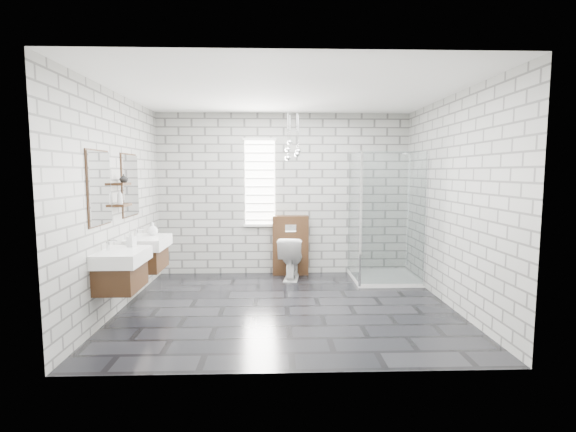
{
  "coord_description": "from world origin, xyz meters",
  "views": [
    {
      "loc": [
        -0.15,
        -5.23,
        1.72
      ],
      "look_at": [
        0.03,
        0.35,
        1.14
      ],
      "focal_mm": 26.0,
      "sensor_mm": 36.0,
      "label": 1
    }
  ],
  "objects_px": {
    "vanity_left": "(119,259)",
    "vanity_right": "(146,244)",
    "cistern_panel": "(290,245)",
    "toilet": "(291,257)",
    "shower_enclosure": "(380,250)"
  },
  "relations": [
    {
      "from": "shower_enclosure",
      "to": "toilet",
      "type": "bearing_deg",
      "value": 170.14
    },
    {
      "from": "shower_enclosure",
      "to": "toilet",
      "type": "relative_size",
      "value": 2.95
    },
    {
      "from": "vanity_left",
      "to": "vanity_right",
      "type": "bearing_deg",
      "value": 90.0
    },
    {
      "from": "vanity_left",
      "to": "shower_enclosure",
      "type": "relative_size",
      "value": 0.77
    },
    {
      "from": "shower_enclosure",
      "to": "toilet",
      "type": "distance_m",
      "value": 1.42
    },
    {
      "from": "vanity_left",
      "to": "cistern_panel",
      "type": "xyz_separation_m",
      "value": [
        2.02,
        2.27,
        -0.26
      ]
    },
    {
      "from": "vanity_right",
      "to": "toilet",
      "type": "relative_size",
      "value": 2.28
    },
    {
      "from": "shower_enclosure",
      "to": "vanity_left",
      "type": "bearing_deg",
      "value": -152.8
    },
    {
      "from": "shower_enclosure",
      "to": "toilet",
      "type": "xyz_separation_m",
      "value": [
        -1.39,
        0.24,
        -0.16
      ]
    },
    {
      "from": "cistern_panel",
      "to": "toilet",
      "type": "height_order",
      "value": "cistern_panel"
    },
    {
      "from": "vanity_right",
      "to": "cistern_panel",
      "type": "distance_m",
      "value": 2.41
    },
    {
      "from": "cistern_panel",
      "to": "toilet",
      "type": "bearing_deg",
      "value": -90.0
    },
    {
      "from": "cistern_panel",
      "to": "shower_enclosure",
      "type": "distance_m",
      "value": 1.48
    },
    {
      "from": "vanity_left",
      "to": "vanity_right",
      "type": "height_order",
      "value": "same"
    },
    {
      "from": "cistern_panel",
      "to": "shower_enclosure",
      "type": "xyz_separation_m",
      "value": [
        1.39,
        -0.52,
        0.0
      ]
    }
  ]
}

